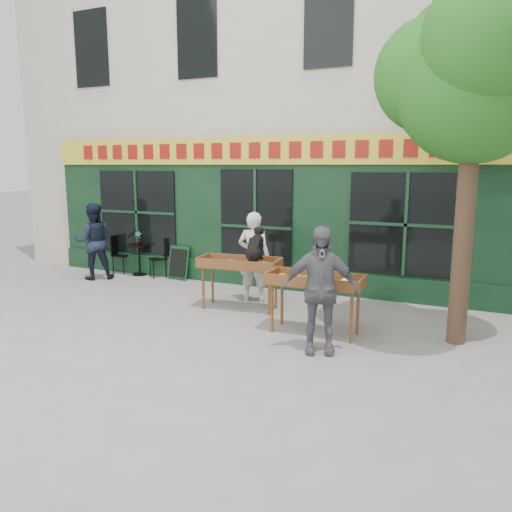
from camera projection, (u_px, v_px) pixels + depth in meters
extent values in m
plane|color=slate|center=(204.00, 314.00, 9.16)|extent=(80.00, 80.00, 0.00)
cube|color=beige|center=(311.00, 79.00, 13.64)|extent=(14.00, 7.00, 10.00)
cube|color=black|center=(258.00, 215.00, 11.04)|extent=(11.00, 0.16, 3.20)
cube|color=yellow|center=(255.00, 150.00, 10.68)|extent=(11.00, 0.06, 0.60)
cube|color=maroon|center=(255.00, 150.00, 10.65)|extent=(9.60, 0.03, 0.34)
cube|color=black|center=(256.00, 275.00, 11.20)|extent=(11.00, 0.10, 0.50)
cube|color=black|center=(256.00, 227.00, 11.00)|extent=(1.70, 0.05, 2.50)
cube|color=black|center=(137.00, 212.00, 12.26)|extent=(2.20, 0.05, 2.00)
cube|color=black|center=(406.00, 225.00, 9.67)|extent=(2.20, 0.05, 2.00)
cylinder|color=#382619|center=(464.00, 226.00, 7.36)|extent=(0.28, 0.28, 3.60)
sphere|color=#155513|center=(475.00, 85.00, 7.00)|extent=(2.20, 2.20, 2.20)
sphere|color=#155513|center=(432.00, 75.00, 7.39)|extent=(1.70, 1.70, 1.70)
sphere|color=#155513|center=(494.00, 36.00, 6.30)|extent=(1.80, 1.80, 1.80)
sphere|color=#155513|center=(457.00, 51.00, 7.56)|extent=(1.60, 1.60, 1.60)
sphere|color=#155513|center=(489.00, 2.00, 6.86)|extent=(1.40, 1.40, 1.40)
cylinder|color=brown|center=(203.00, 288.00, 9.40)|extent=(0.05, 0.05, 0.80)
cylinder|color=brown|center=(269.00, 294.00, 9.00)|extent=(0.05, 0.05, 0.80)
cylinder|color=brown|center=(213.00, 283.00, 9.81)|extent=(0.05, 0.05, 0.80)
cylinder|color=brown|center=(276.00, 288.00, 9.41)|extent=(0.05, 0.05, 0.80)
cube|color=brown|center=(240.00, 266.00, 9.33)|extent=(1.55, 0.74, 0.05)
cube|color=brown|center=(234.00, 265.00, 9.05)|extent=(1.50, 0.20, 0.18)
cube|color=brown|center=(245.00, 259.00, 9.59)|extent=(1.50, 0.20, 0.18)
cube|color=brown|center=(239.00, 263.00, 9.32)|extent=(1.34, 0.54, 0.06)
imported|color=silver|center=(254.00, 257.00, 9.90)|extent=(0.70, 0.50, 1.79)
cylinder|color=brown|center=(272.00, 308.00, 8.09)|extent=(0.05, 0.05, 0.80)
cylinder|color=brown|center=(351.00, 318.00, 7.57)|extent=(0.05, 0.05, 0.80)
cylinder|color=brown|center=(282.00, 302.00, 8.48)|extent=(0.05, 0.05, 0.80)
cylinder|color=brown|center=(358.00, 311.00, 7.96)|extent=(0.05, 0.05, 0.80)
cube|color=brown|center=(315.00, 284.00, 7.95)|extent=(1.50, 0.59, 0.05)
cube|color=brown|center=(310.00, 283.00, 7.67)|extent=(1.50, 0.05, 0.18)
cube|color=brown|center=(321.00, 276.00, 8.19)|extent=(1.50, 0.05, 0.18)
cube|color=brown|center=(315.00, 280.00, 7.94)|extent=(1.30, 0.41, 0.06)
imported|color=#525156|center=(319.00, 290.00, 7.13)|extent=(1.18, 0.80, 1.86)
cylinder|color=black|center=(140.00, 274.00, 12.39)|extent=(0.36, 0.36, 0.03)
cylinder|color=black|center=(139.00, 260.00, 12.33)|extent=(0.04, 0.04, 0.72)
cylinder|color=black|center=(139.00, 245.00, 12.26)|extent=(0.60, 0.60, 0.03)
cube|color=black|center=(121.00, 255.00, 12.54)|extent=(0.40, 0.40, 0.03)
cube|color=black|center=(115.00, 245.00, 12.54)|extent=(0.07, 0.36, 0.50)
cylinder|color=black|center=(124.00, 266.00, 12.39)|extent=(0.02, 0.02, 0.44)
cylinder|color=black|center=(130.00, 264.00, 12.68)|extent=(0.02, 0.02, 0.44)
cylinder|color=black|center=(113.00, 265.00, 12.48)|extent=(0.02, 0.02, 0.44)
cylinder|color=black|center=(120.00, 263.00, 12.76)|extent=(0.02, 0.02, 0.44)
cube|color=black|center=(158.00, 259.00, 12.09)|extent=(0.51, 0.51, 0.03)
cube|color=black|center=(164.00, 248.00, 12.12)|extent=(0.30, 0.25, 0.50)
cylinder|color=black|center=(150.00, 268.00, 12.20)|extent=(0.02, 0.02, 0.44)
cylinder|color=black|center=(154.00, 270.00, 11.93)|extent=(0.02, 0.02, 0.44)
cylinder|color=black|center=(162.00, 266.00, 12.33)|extent=(0.02, 0.02, 0.44)
cylinder|color=black|center=(166.00, 269.00, 12.07)|extent=(0.02, 0.02, 0.44)
imported|color=gray|center=(138.00, 238.00, 12.23)|extent=(0.20, 0.17, 0.33)
imported|color=black|center=(94.00, 241.00, 11.81)|extent=(1.11, 1.10, 1.81)
cube|color=black|center=(178.00, 263.00, 11.86)|extent=(0.57, 0.23, 0.79)
cube|color=black|center=(178.00, 263.00, 11.84)|extent=(0.47, 0.21, 0.65)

